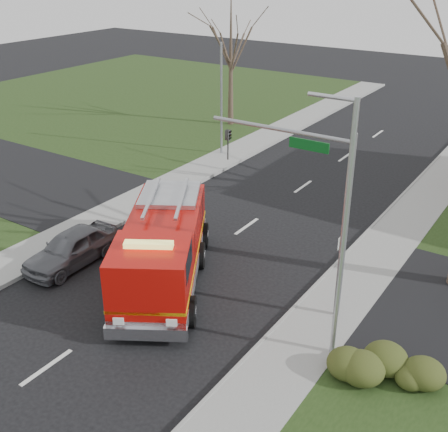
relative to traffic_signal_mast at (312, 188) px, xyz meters
The scene contains 10 objects.
ground 7.18m from the traffic_signal_mast, 163.94° to the right, with size 120.00×120.00×0.00m, color black.
sidewalk_right 4.97m from the traffic_signal_mast, 56.58° to the right, with size 2.40×80.00×0.15m, color gray.
sidewalk_left 12.41m from the traffic_signal_mast, behind, with size 2.40×80.00×0.15m, color gray.
hedge_corner 6.14m from the traffic_signal_mast, 33.41° to the right, with size 2.80×2.00×0.90m, color #2C3A15.
bare_tree_left 23.97m from the traffic_signal_mast, 129.43° to the left, with size 4.50×4.50×9.00m.
traffic_signal_mast is the anchor object (origin of this frame).
streetlight_pole 2.78m from the traffic_signal_mast, 46.02° to the right, with size 1.48×0.16×8.40m.
utility_pole_far 17.38m from the traffic_signal_mast, 133.85° to the left, with size 0.14×0.14×7.00m, color gray.
fire_engine 6.39m from the traffic_signal_mast, 162.26° to the right, with size 6.36×8.16×3.19m.
parked_car_maroon 10.51m from the traffic_signal_mast, 165.12° to the right, with size 1.75×4.36×1.48m, color #595B61.
Camera 1 is at (12.32, -14.49, 11.78)m, focal length 45.00 mm.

